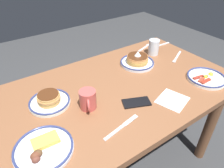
{
  "coord_description": "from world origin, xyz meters",
  "views": [
    {
      "loc": [
        0.54,
        0.78,
        1.46
      ],
      "look_at": [
        -0.0,
        -0.01,
        0.78
      ],
      "focal_mm": 33.18,
      "sensor_mm": 36.0,
      "label": 1
    }
  ],
  "objects_px": {
    "plate_far_companion": "(206,78)",
    "fork_near": "(177,57)",
    "plate_center_pancakes": "(137,61)",
    "plate_far_side": "(43,148)",
    "fork_far": "(160,45)",
    "coffee_mug": "(88,100)",
    "tea_spoon": "(145,47)",
    "cell_phone": "(136,102)",
    "butter_knife": "(121,127)",
    "plate_near_main": "(49,101)",
    "paper_napkin": "(172,100)",
    "drinking_glass": "(154,48)"
  },
  "relations": [
    {
      "from": "cell_phone",
      "to": "fork_near",
      "type": "height_order",
      "value": "cell_phone"
    },
    {
      "from": "fork_near",
      "to": "tea_spoon",
      "type": "bearing_deg",
      "value": -71.59
    },
    {
      "from": "coffee_mug",
      "to": "tea_spoon",
      "type": "bearing_deg",
      "value": -152.88
    },
    {
      "from": "plate_center_pancakes",
      "to": "fork_far",
      "type": "bearing_deg",
      "value": -159.85
    },
    {
      "from": "plate_far_side",
      "to": "butter_knife",
      "type": "height_order",
      "value": "plate_far_side"
    },
    {
      "from": "plate_far_companion",
      "to": "tea_spoon",
      "type": "bearing_deg",
      "value": -89.66
    },
    {
      "from": "plate_far_side",
      "to": "tea_spoon",
      "type": "xyz_separation_m",
      "value": [
        -0.99,
        -0.49,
        -0.01
      ]
    },
    {
      "from": "plate_far_companion",
      "to": "fork_near",
      "type": "distance_m",
      "value": 0.31
    },
    {
      "from": "coffee_mug",
      "to": "butter_knife",
      "type": "height_order",
      "value": "coffee_mug"
    },
    {
      "from": "plate_near_main",
      "to": "cell_phone",
      "type": "height_order",
      "value": "plate_near_main"
    },
    {
      "from": "paper_napkin",
      "to": "cell_phone",
      "type": "bearing_deg",
      "value": -28.21
    },
    {
      "from": "drinking_glass",
      "to": "fork_near",
      "type": "relative_size",
      "value": 0.61
    },
    {
      "from": "plate_far_companion",
      "to": "cell_phone",
      "type": "distance_m",
      "value": 0.5
    },
    {
      "from": "plate_far_companion",
      "to": "cell_phone",
      "type": "xyz_separation_m",
      "value": [
        0.49,
        -0.07,
        -0.01
      ]
    },
    {
      "from": "drinking_glass",
      "to": "tea_spoon",
      "type": "height_order",
      "value": "drinking_glass"
    },
    {
      "from": "drinking_glass",
      "to": "plate_far_side",
      "type": "bearing_deg",
      "value": 21.28
    },
    {
      "from": "plate_far_companion",
      "to": "tea_spoon",
      "type": "relative_size",
      "value": 1.18
    },
    {
      "from": "fork_near",
      "to": "fork_far",
      "type": "xyz_separation_m",
      "value": [
        -0.04,
        -0.21,
        -0.0
      ]
    },
    {
      "from": "plate_center_pancakes",
      "to": "fork_near",
      "type": "bearing_deg",
      "value": 164.17
    },
    {
      "from": "plate_far_companion",
      "to": "fork_far",
      "type": "bearing_deg",
      "value": -103.09
    },
    {
      "from": "cell_phone",
      "to": "plate_far_companion",
      "type": "bearing_deg",
      "value": -165.12
    },
    {
      "from": "fork_near",
      "to": "plate_near_main",
      "type": "bearing_deg",
      "value": -1.52
    },
    {
      "from": "plate_far_side",
      "to": "coffee_mug",
      "type": "relative_size",
      "value": 2.12
    },
    {
      "from": "fork_far",
      "to": "plate_far_side",
      "type": "bearing_deg",
      "value": 22.15
    },
    {
      "from": "plate_center_pancakes",
      "to": "plate_far_side",
      "type": "xyz_separation_m",
      "value": [
        0.77,
        0.33,
        -0.01
      ]
    },
    {
      "from": "drinking_glass",
      "to": "cell_phone",
      "type": "distance_m",
      "value": 0.59
    },
    {
      "from": "coffee_mug",
      "to": "cell_phone",
      "type": "xyz_separation_m",
      "value": [
        -0.22,
        0.11,
        -0.05
      ]
    },
    {
      "from": "coffee_mug",
      "to": "fork_near",
      "type": "relative_size",
      "value": 0.63
    },
    {
      "from": "coffee_mug",
      "to": "fork_near",
      "type": "distance_m",
      "value": 0.81
    },
    {
      "from": "cell_phone",
      "to": "fork_far",
      "type": "relative_size",
      "value": 0.71
    },
    {
      "from": "butter_knife",
      "to": "tea_spoon",
      "type": "distance_m",
      "value": 0.87
    },
    {
      "from": "plate_far_side",
      "to": "fork_near",
      "type": "relative_size",
      "value": 1.33
    },
    {
      "from": "plate_center_pancakes",
      "to": "cell_phone",
      "type": "bearing_deg",
      "value": 49.31
    },
    {
      "from": "plate_far_side",
      "to": "paper_napkin",
      "type": "xyz_separation_m",
      "value": [
        -0.67,
        0.08,
        -0.01
      ]
    },
    {
      "from": "drinking_glass",
      "to": "coffee_mug",
      "type": "bearing_deg",
      "value": 19.88
    },
    {
      "from": "paper_napkin",
      "to": "fork_far",
      "type": "bearing_deg",
      "value": -129.73
    },
    {
      "from": "fork_far",
      "to": "tea_spoon",
      "type": "distance_m",
      "value": 0.13
    },
    {
      "from": "coffee_mug",
      "to": "drinking_glass",
      "type": "height_order",
      "value": "drinking_glass"
    },
    {
      "from": "cell_phone",
      "to": "plate_center_pancakes",
      "type": "bearing_deg",
      "value": -107.58
    },
    {
      "from": "plate_near_main",
      "to": "cell_phone",
      "type": "bearing_deg",
      "value": 146.21
    },
    {
      "from": "plate_near_main",
      "to": "fork_far",
      "type": "distance_m",
      "value": 1.01
    },
    {
      "from": "plate_near_main",
      "to": "plate_far_side",
      "type": "relative_size",
      "value": 0.87
    },
    {
      "from": "plate_far_side",
      "to": "butter_knife",
      "type": "distance_m",
      "value": 0.34
    },
    {
      "from": "plate_far_companion",
      "to": "butter_knife",
      "type": "xyz_separation_m",
      "value": [
        0.66,
        0.02,
        -0.01
      ]
    },
    {
      "from": "paper_napkin",
      "to": "fork_near",
      "type": "height_order",
      "value": "fork_near"
    },
    {
      "from": "coffee_mug",
      "to": "paper_napkin",
      "type": "xyz_separation_m",
      "value": [
        -0.39,
        0.2,
        -0.05
      ]
    },
    {
      "from": "plate_far_companion",
      "to": "plate_far_side",
      "type": "distance_m",
      "value": 1.0
    },
    {
      "from": "plate_far_companion",
      "to": "tea_spoon",
      "type": "distance_m",
      "value": 0.55
    },
    {
      "from": "plate_near_main",
      "to": "butter_knife",
      "type": "xyz_separation_m",
      "value": [
        -0.21,
        0.34,
        -0.02
      ]
    },
    {
      "from": "plate_far_companion",
      "to": "fork_near",
      "type": "height_order",
      "value": "plate_far_companion"
    }
  ]
}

